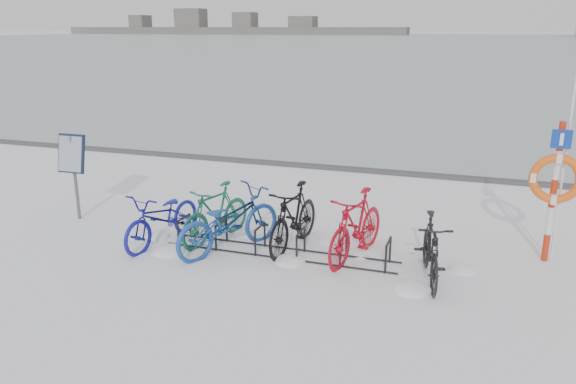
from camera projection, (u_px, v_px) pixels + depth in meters
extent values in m
plane|color=white|center=(280.00, 254.00, 9.43)|extent=(900.00, 900.00, 0.00)
cube|color=#A7B7BD|center=(472.00, 41.00, 150.28)|extent=(400.00, 298.00, 0.02)
cube|color=#3F3F42|center=(355.00, 169.00, 14.78)|extent=(400.00, 0.25, 0.10)
cylinder|color=black|center=(178.00, 234.00, 9.72)|extent=(0.04, 0.04, 0.44)
cylinder|color=black|center=(190.00, 225.00, 10.12)|extent=(0.04, 0.04, 0.44)
cylinder|color=black|center=(184.00, 218.00, 9.86)|extent=(0.04, 0.44, 0.04)
cylinder|color=black|center=(216.00, 238.00, 9.50)|extent=(0.04, 0.04, 0.44)
cylinder|color=black|center=(227.00, 230.00, 9.90)|extent=(0.04, 0.04, 0.44)
cylinder|color=black|center=(221.00, 222.00, 9.64)|extent=(0.04, 0.44, 0.04)
cylinder|color=black|center=(255.00, 243.00, 9.28)|extent=(0.04, 0.04, 0.44)
cylinder|color=black|center=(265.00, 234.00, 9.68)|extent=(0.04, 0.04, 0.44)
cylinder|color=black|center=(260.00, 227.00, 9.42)|extent=(0.04, 0.44, 0.04)
cylinder|color=black|center=(297.00, 249.00, 9.06)|extent=(0.04, 0.04, 0.44)
cylinder|color=black|center=(305.00, 239.00, 9.46)|extent=(0.04, 0.04, 0.44)
cylinder|color=black|center=(301.00, 231.00, 9.20)|extent=(0.04, 0.44, 0.04)
cylinder|color=black|center=(340.00, 254.00, 8.84)|extent=(0.04, 0.04, 0.44)
cylinder|color=black|center=(346.00, 244.00, 9.24)|extent=(0.04, 0.04, 0.44)
cylinder|color=black|center=(344.00, 236.00, 8.97)|extent=(0.04, 0.44, 0.04)
cylinder|color=black|center=(386.00, 260.00, 8.62)|extent=(0.04, 0.04, 0.44)
cylinder|color=black|center=(390.00, 250.00, 9.02)|extent=(0.04, 0.04, 0.44)
cylinder|color=black|center=(389.00, 242.00, 8.75)|extent=(0.04, 0.44, 0.04)
cylinder|color=black|center=(276.00, 257.00, 9.22)|extent=(4.00, 0.03, 0.03)
cylinder|color=black|center=(284.00, 248.00, 9.62)|extent=(4.00, 0.03, 0.03)
cylinder|color=#595B5E|center=(75.00, 178.00, 10.92)|extent=(0.06, 0.06, 1.65)
cube|color=black|center=(71.00, 153.00, 10.75)|extent=(0.57, 0.22, 0.75)
cube|color=#8C99AD|center=(70.00, 154.00, 10.72)|extent=(0.51, 0.16, 0.67)
cylinder|color=red|center=(546.00, 247.00, 9.10)|extent=(0.10, 0.10, 0.46)
cylinder|color=silver|center=(549.00, 221.00, 8.97)|extent=(0.10, 0.10, 0.46)
cylinder|color=red|center=(553.00, 193.00, 8.84)|extent=(0.10, 0.10, 0.46)
cylinder|color=silver|center=(557.00, 165.00, 8.71)|extent=(0.10, 0.10, 0.46)
cylinder|color=red|center=(561.00, 136.00, 8.58)|extent=(0.10, 0.10, 0.46)
torus|color=#E95B15|center=(556.00, 179.00, 8.68)|extent=(0.80, 0.13, 0.80)
cube|color=#0E339C|center=(562.00, 139.00, 8.52)|extent=(0.29, 0.03, 0.29)
cylinder|color=silver|center=(568.00, 135.00, 8.59)|extent=(0.04, 0.04, 4.15)
cube|color=#4B4B4B|center=(227.00, 31.00, 282.01)|extent=(180.00, 12.00, 3.50)
cube|color=#4B4B4B|center=(174.00, 23.00, 290.15)|extent=(24.00, 10.00, 8.00)
cube|color=#4B4B4B|center=(283.00, 24.00, 271.89)|extent=(20.00, 10.00, 6.00)
imported|color=navy|center=(163.00, 216.00, 9.79)|extent=(0.97, 1.98, 0.99)
imported|color=#155D49|center=(216.00, 211.00, 9.92)|extent=(0.95, 1.82, 1.05)
imported|color=#1B4595|center=(229.00, 219.00, 9.44)|extent=(1.65, 2.21, 1.11)
imported|color=black|center=(294.00, 216.00, 9.57)|extent=(0.74, 1.94, 1.14)
imported|color=#AF0C1D|center=(356.00, 224.00, 9.14)|extent=(0.98, 1.99, 1.15)
imported|color=black|center=(431.00, 247.00, 8.35)|extent=(0.80, 1.76, 1.02)
ellipsoid|color=white|center=(463.00, 270.00, 8.79)|extent=(0.46, 0.46, 0.16)
ellipsoid|color=white|center=(158.00, 237.00, 10.19)|extent=(0.44, 0.44, 0.16)
ellipsoid|color=white|center=(290.00, 261.00, 9.12)|extent=(0.53, 0.53, 0.18)
ellipsoid|color=white|center=(364.00, 253.00, 9.43)|extent=(0.53, 0.53, 0.19)
ellipsoid|color=white|center=(412.00, 289.00, 8.14)|extent=(0.58, 0.58, 0.20)
ellipsoid|color=white|center=(325.00, 241.00, 9.96)|extent=(0.31, 0.31, 0.11)
ellipsoid|color=white|center=(168.00, 252.00, 9.51)|extent=(0.57, 0.57, 0.20)
ellipsoid|color=white|center=(252.00, 236.00, 10.24)|extent=(0.38, 0.38, 0.13)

